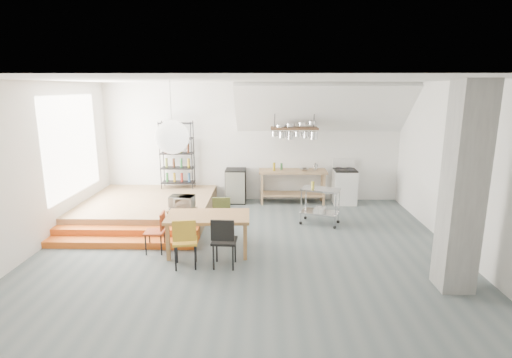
{
  "coord_description": "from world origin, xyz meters",
  "views": [
    {
      "loc": [
        0.34,
        -7.31,
        3.07
      ],
      "look_at": [
        0.17,
        0.8,
        1.2
      ],
      "focal_mm": 28.0,
      "sensor_mm": 36.0,
      "label": 1
    }
  ],
  "objects_px": {
    "mini_fridge": "(236,186)",
    "stove": "(344,186)",
    "rolling_cart": "(320,201)",
    "dining_table": "(208,219)"
  },
  "relations": [
    {
      "from": "mini_fridge",
      "to": "stove",
      "type": "bearing_deg",
      "value": -0.86
    },
    {
      "from": "stove",
      "to": "rolling_cart",
      "type": "xyz_separation_m",
      "value": [
        -0.88,
        -1.71,
        0.06
      ]
    },
    {
      "from": "stove",
      "to": "dining_table",
      "type": "xyz_separation_m",
      "value": [
        -3.21,
        -3.36,
        0.18
      ]
    },
    {
      "from": "dining_table",
      "to": "rolling_cart",
      "type": "bearing_deg",
      "value": 33.02
    },
    {
      "from": "stove",
      "to": "rolling_cart",
      "type": "height_order",
      "value": "stove"
    },
    {
      "from": "stove",
      "to": "mini_fridge",
      "type": "relative_size",
      "value": 1.28
    },
    {
      "from": "dining_table",
      "to": "rolling_cart",
      "type": "distance_m",
      "value": 2.85
    },
    {
      "from": "stove",
      "to": "mini_fridge",
      "type": "height_order",
      "value": "stove"
    },
    {
      "from": "dining_table",
      "to": "mini_fridge",
      "type": "bearing_deg",
      "value": 83.09
    },
    {
      "from": "mini_fridge",
      "to": "rolling_cart",
      "type": "bearing_deg",
      "value": -40.53
    }
  ]
}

